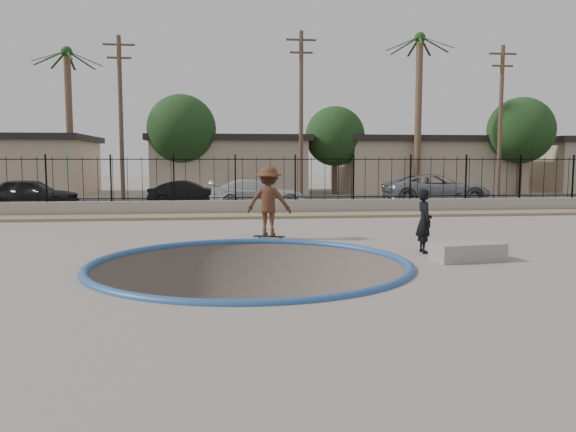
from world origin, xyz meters
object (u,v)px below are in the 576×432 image
at_px(skater, 269,205).
at_px(car_d, 436,189).
at_px(videographer, 424,221).
at_px(concrete_ledge, 468,252).
at_px(car_b, 187,193).
at_px(car_c, 257,193).
at_px(skateboard, 269,237).
at_px(car_a, 31,194).

bearing_deg(skater, car_d, -113.43).
height_order(videographer, concrete_ledge, videographer).
height_order(car_b, car_c, car_c).
height_order(concrete_ledge, car_c, car_c).
xyz_separation_m(skater, videographer, (3.56, -2.92, -0.21)).
distance_m(car_b, car_c, 3.56).
xyz_separation_m(videographer, car_b, (-6.54, 14.57, -0.14)).
bearing_deg(car_d, skateboard, 141.88).
bearing_deg(car_a, skater, -136.90).
relative_size(skater, skateboard, 2.12).
bearing_deg(car_c, concrete_ledge, -165.48).
bearing_deg(skater, concrete_ledge, 151.68).
distance_m(videographer, car_c, 13.70).
height_order(car_a, car_c, car_a).
bearing_deg(car_d, car_a, 94.73).
bearing_deg(car_c, car_d, -81.91).
height_order(car_a, car_b, car_a).
bearing_deg(videographer, skater, 53.14).
distance_m(car_a, car_c, 10.29).
bearing_deg(skater, skateboard, -81.07).
distance_m(skateboard, concrete_ledge, 5.82).
xyz_separation_m(videographer, car_c, (-3.21, 13.32, -0.09)).
height_order(videographer, car_d, videographer).
relative_size(car_a, car_b, 1.11).
bearing_deg(skateboard, car_d, 71.28).
xyz_separation_m(concrete_ledge, car_a, (-14.09, 14.69, 0.54)).
relative_size(car_c, car_d, 0.84).
distance_m(concrete_ledge, car_a, 20.36).
bearing_deg(concrete_ledge, skater, 135.63).
bearing_deg(videographer, car_d, -20.21).
bearing_deg(car_d, skater, 141.88).
relative_size(car_b, car_c, 0.82).
bearing_deg(skater, car_b, -59.61).
xyz_separation_m(skater, car_c, (0.35, 10.40, -0.30)).
xyz_separation_m(skateboard, car_c, (0.35, 10.40, 0.63)).
relative_size(car_a, car_c, 0.91).
distance_m(skateboard, car_b, 12.04).
relative_size(skateboard, concrete_ledge, 0.59).
height_order(skateboard, car_c, car_c).
xyz_separation_m(skateboard, car_d, (9.70, 11.77, 0.72)).
xyz_separation_m(concrete_ledge, car_d, (5.53, 15.84, 0.59)).
height_order(concrete_ledge, car_a, car_a).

